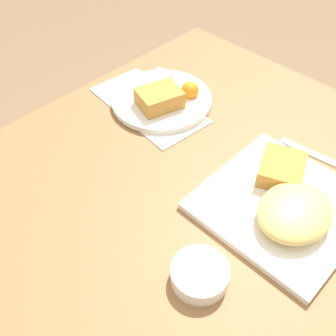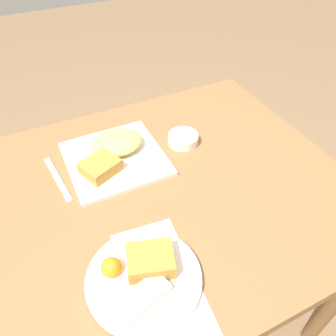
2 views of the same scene
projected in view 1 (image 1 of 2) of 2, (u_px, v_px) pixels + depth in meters
ground_plane at (181, 328)px, 1.30m from camera, size 8.00×8.00×0.00m
dining_table at (188, 211)px, 0.84m from camera, size 1.01×0.85×0.71m
menu_card at (148, 105)px, 0.96m from camera, size 0.18×0.31×0.00m
plate_square_near at (286, 202)px, 0.72m from camera, size 0.28×0.28×0.06m
plate_oval_far at (162, 97)px, 0.95m from camera, size 0.24×0.24×0.05m
sauce_ramekin at (200, 274)px, 0.63m from camera, size 0.09×0.09×0.03m
butter_knife at (325, 159)px, 0.83m from camera, size 0.04×0.20×0.00m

